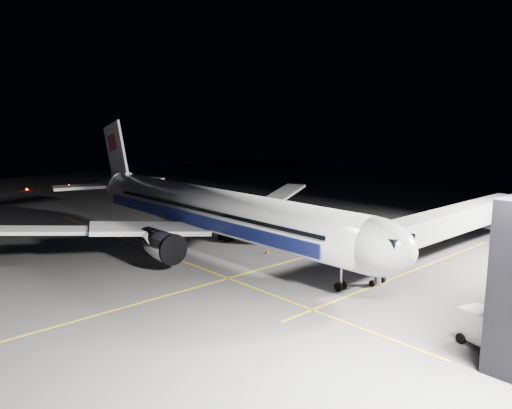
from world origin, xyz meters
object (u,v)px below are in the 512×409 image
object	(u,v)px
jet_bridge	(445,222)
safety_cone_c	(267,251)
safety_cone_a	(257,230)
service_truck	(494,333)
safety_cone_b	(303,243)
airliner	(209,210)
baggage_tug	(227,225)

from	to	relation	value
jet_bridge	safety_cone_c	xyz separation A→B (m)	(-16.33, -14.06, -4.26)
safety_cone_a	service_truck	bearing A→B (deg)	-18.18
safety_cone_b	safety_cone_c	world-z (taller)	safety_cone_c
safety_cone_b	safety_cone_c	xyz separation A→B (m)	(-0.33, -6.38, 0.02)
airliner	service_truck	world-z (taller)	airliner
baggage_tug	safety_cone_c	xyz separation A→B (m)	(14.03, -4.90, -0.39)
airliner	jet_bridge	size ratio (longest dim) A/B	1.79
safety_cone_c	airliner	bearing A→B (deg)	-149.35
baggage_tug	safety_cone_c	size ratio (longest dim) A/B	4.02
safety_cone_b	safety_cone_c	bearing A→B (deg)	-92.92
jet_bridge	baggage_tug	xyz separation A→B (m)	(-30.35, -9.15, -3.87)
airliner	baggage_tug	xyz separation A→B (m)	(-7.27, 8.90, -4.45)
airliner	safety_cone_c	distance (m)	9.22
airliner	safety_cone_a	distance (m)	12.28
jet_bridge	baggage_tug	world-z (taller)	jet_bridge
safety_cone_a	safety_cone_b	size ratio (longest dim) A/B	0.99
baggage_tug	jet_bridge	bearing A→B (deg)	38.02
airliner	jet_bridge	bearing A→B (deg)	38.04
airliner	jet_bridge	distance (m)	29.31
jet_bridge	safety_cone_b	distance (m)	18.26
safety_cone_a	safety_cone_c	world-z (taller)	safety_cone_c
safety_cone_b	baggage_tug	bearing A→B (deg)	-174.12
baggage_tug	safety_cone_a	bearing A→B (deg)	45.23
jet_bridge	safety_cone_a	bearing A→B (deg)	-164.57
safety_cone_a	safety_cone_c	xyz separation A→B (m)	(9.42, -6.95, 0.02)
airliner	baggage_tug	size ratio (longest dim) A/B	23.76
safety_cone_a	safety_cone_b	world-z (taller)	safety_cone_b
baggage_tug	airliner	bearing A→B (deg)	-29.51
jet_bridge	safety_cone_a	xyz separation A→B (m)	(-25.75, -7.11, -4.28)
baggage_tug	safety_cone_b	distance (m)	14.43
service_truck	safety_cone_c	world-z (taller)	service_truck
service_truck	baggage_tug	distance (m)	46.07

